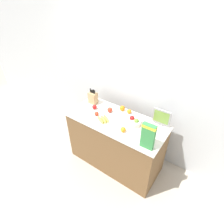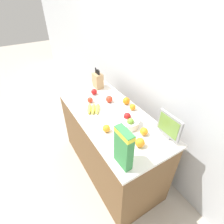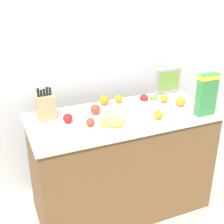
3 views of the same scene
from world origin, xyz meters
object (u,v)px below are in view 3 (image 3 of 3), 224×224
(orange_front_left, at_px, (181,101))
(banana_bunch, at_px, (112,122))
(orange_mid_right, at_px, (119,99))
(orange_front_right, at_px, (164,98))
(cereal_box, at_px, (207,93))
(apple_by_knife_block, at_px, (95,109))
(orange_by_cereal, at_px, (158,115))
(knife_block, at_px, (46,107))
(fruit_bowl, at_px, (147,103))
(orange_back_center, at_px, (104,100))
(small_monitor, at_px, (168,81))
(apple_near_bananas, at_px, (68,118))
(apple_leftmost, at_px, (90,122))

(orange_front_left, bearing_deg, banana_bunch, -171.23)
(orange_mid_right, bearing_deg, orange_front_right, -21.74)
(cereal_box, relative_size, orange_mid_right, 4.88)
(banana_bunch, relative_size, apple_by_knife_block, 2.88)
(orange_mid_right, xyz_separation_m, orange_by_cereal, (0.15, -0.42, 0.00))
(orange_front_right, bearing_deg, cereal_box, -64.27)
(apple_by_knife_block, distance_m, orange_front_left, 0.73)
(knife_block, distance_m, fruit_bowl, 0.83)
(knife_block, bearing_deg, apple_by_knife_block, -8.18)
(knife_block, height_order, fruit_bowl, knife_block)
(apple_by_knife_block, xyz_separation_m, orange_back_center, (0.14, 0.15, 0.00))
(small_monitor, xyz_separation_m, orange_front_right, (-0.13, -0.16, -0.09))
(orange_back_center, height_order, orange_front_left, same)
(knife_block, xyz_separation_m, orange_front_left, (1.11, -0.18, -0.06))
(apple_by_knife_block, bearing_deg, orange_back_center, 47.12)
(apple_near_bananas, bearing_deg, orange_by_cereal, -17.08)
(apple_near_bananas, relative_size, orange_mid_right, 1.07)
(apple_near_bananas, bearing_deg, apple_by_knife_block, 16.36)
(banana_bunch, relative_size, orange_back_center, 2.77)
(apple_leftmost, bearing_deg, orange_front_right, 14.13)
(apple_leftmost, bearing_deg, orange_mid_right, 41.55)
(fruit_bowl, height_order, orange_back_center, fruit_bowl)
(fruit_bowl, bearing_deg, apple_by_knife_block, 173.41)
(fruit_bowl, height_order, orange_front_left, fruit_bowl)
(apple_near_bananas, distance_m, orange_by_cereal, 0.69)
(apple_leftmost, height_order, orange_by_cereal, orange_by_cereal)
(fruit_bowl, distance_m, orange_front_left, 0.29)
(orange_front_left, xyz_separation_m, orange_by_cereal, (-0.31, -0.15, -0.00))
(fruit_bowl, xyz_separation_m, orange_back_center, (-0.30, 0.20, -0.00))
(apple_by_knife_block, bearing_deg, fruit_bowl, -6.59)
(knife_block, distance_m, orange_front_right, 1.02)
(apple_by_knife_block, bearing_deg, apple_leftmost, -119.50)
(apple_by_knife_block, distance_m, orange_front_right, 0.63)
(knife_block, height_order, apple_by_knife_block, knife_block)
(fruit_bowl, xyz_separation_m, apple_leftmost, (-0.55, -0.14, -0.01))
(banana_bunch, bearing_deg, fruit_bowl, 24.73)
(apple_near_bananas, bearing_deg, small_monitor, 12.36)
(apple_by_knife_block, relative_size, orange_front_left, 0.97)
(cereal_box, xyz_separation_m, orange_mid_right, (-0.53, 0.49, -0.15))
(cereal_box, distance_m, apple_by_knife_block, 0.88)
(banana_bunch, bearing_deg, orange_back_center, 77.28)
(apple_by_knife_block, distance_m, orange_by_cereal, 0.50)
(orange_mid_right, bearing_deg, orange_by_cereal, -69.97)
(apple_by_knife_block, distance_m, apple_leftmost, 0.22)
(apple_near_bananas, bearing_deg, orange_front_right, 4.34)
(apple_near_bananas, relative_size, orange_front_left, 0.90)
(cereal_box, distance_m, apple_leftmost, 0.93)
(small_monitor, bearing_deg, knife_block, -175.31)
(knife_block, relative_size, orange_front_right, 4.08)
(small_monitor, xyz_separation_m, orange_front_left, (-0.04, -0.28, -0.09))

